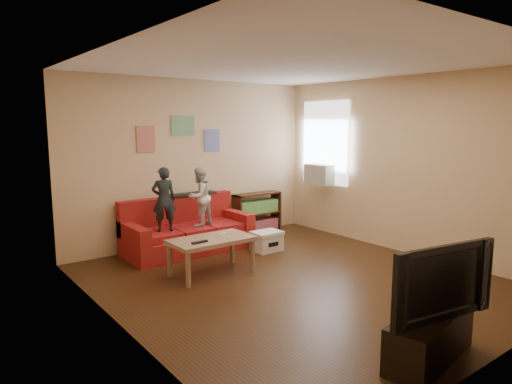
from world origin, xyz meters
TOP-DOWN VIEW (x-y plane):
  - room_shell at (0.00, 0.00)m, footprint 4.52×5.02m
  - sofa at (-0.41, 2.07)m, footprint 1.96×0.90m
  - child_a at (-0.86, 1.90)m, footprint 0.40×0.33m
  - child_b at (-0.26, 1.90)m, footprint 0.54×0.48m
  - coffee_table at (-0.70, 0.85)m, footprint 1.10×0.60m
  - remote at (-0.95, 0.73)m, footprint 0.22×0.07m
  - game_controller at (-0.50, 0.90)m, footprint 0.13×0.04m
  - bookshelf at (1.17, 2.30)m, footprint 0.93×0.28m
  - window at (2.22, 1.65)m, footprint 0.04×1.08m
  - ac_unit at (2.10, 1.65)m, footprint 0.28×0.55m
  - artwork_left at (-0.85, 2.48)m, footprint 0.30×0.01m
  - artwork_center at (-0.20, 2.48)m, footprint 0.42×0.01m
  - artwork_right at (0.35, 2.48)m, footprint 0.30×0.01m
  - file_box at (0.58, 1.28)m, footprint 0.45×0.34m
  - tv_stand at (-0.41, -2.16)m, footprint 1.11×0.53m
  - television at (-0.41, -2.16)m, footprint 1.10×0.33m
  - tissue at (0.48, 1.27)m, footprint 0.13×0.13m

SIDE VIEW (x-z plane):
  - tissue at x=0.48m, z-range 0.00..0.10m
  - file_box at x=0.58m, z-range 0.00..0.32m
  - tv_stand at x=-0.41m, z-range 0.00..0.40m
  - sofa at x=-0.41m, z-range -0.14..0.72m
  - bookshelf at x=1.17m, z-range -0.04..0.70m
  - coffee_table at x=-0.70m, z-range 0.18..0.67m
  - remote at x=-0.95m, z-range 0.49..0.52m
  - game_controller at x=-0.50m, z-range 0.49..0.52m
  - television at x=-0.41m, z-range 0.40..1.03m
  - child_b at x=-0.26m, z-range 0.41..1.33m
  - child_a at x=-0.86m, z-range 0.41..1.36m
  - ac_unit at x=2.10m, z-range 0.91..1.26m
  - room_shell at x=0.00m, z-range -0.01..2.71m
  - window at x=2.22m, z-range 0.90..2.38m
  - artwork_right at x=0.35m, z-range 1.51..1.89m
  - artwork_left at x=-0.85m, z-range 1.55..1.95m
  - artwork_center at x=-0.20m, z-range 1.79..2.11m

